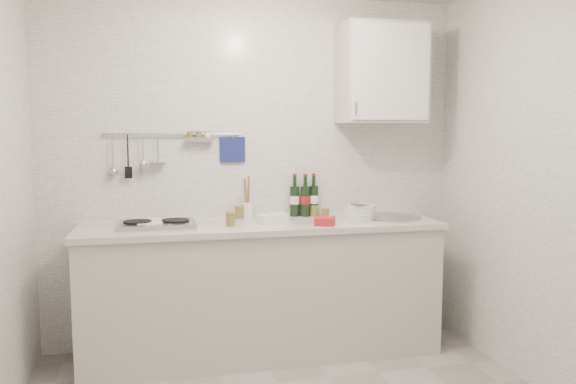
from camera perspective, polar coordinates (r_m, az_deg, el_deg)
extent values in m
cube|color=silver|center=(4.08, -3.43, 2.10)|extent=(3.00, 0.02, 2.50)
cube|color=silver|center=(3.41, 26.67, 0.64)|extent=(0.02, 2.80, 2.50)
cube|color=#B5B2A7|center=(3.93, -2.61, -10.07)|extent=(2.40, 0.60, 0.88)
cube|color=silver|center=(3.83, -2.65, -3.45)|extent=(2.44, 0.64, 0.04)
cube|color=black|center=(4.08, -2.64, -15.26)|extent=(2.34, 0.52, 0.10)
cube|color=#93969B|center=(3.76, -13.20, -3.24)|extent=(0.50, 0.32, 0.03)
cylinder|color=black|center=(3.76, -15.04, -2.95)|extent=(0.18, 0.18, 0.01)
cylinder|color=black|center=(3.76, -11.38, -2.86)|extent=(0.18, 0.18, 0.01)
cylinder|color=#93969B|center=(4.10, 10.53, -2.53)|extent=(0.40, 0.40, 0.02)
cylinder|color=#93969B|center=(4.11, 10.52, -3.31)|extent=(0.34, 0.34, 0.10)
cylinder|color=#93969B|center=(3.99, -11.60, 5.77)|extent=(0.95, 0.02, 0.02)
cube|color=navy|center=(4.04, -5.65, 4.30)|extent=(0.18, 0.02, 0.18)
cube|color=#B5B2A7|center=(4.17, 9.48, 11.74)|extent=(0.60, 0.35, 0.70)
cube|color=white|center=(4.00, 10.49, 11.95)|extent=(0.56, 0.01, 0.66)
cylinder|color=#93969B|center=(3.88, 6.92, 8.50)|extent=(0.01, 0.01, 0.08)
cylinder|color=#4A5DA9|center=(3.79, -14.37, -3.33)|extent=(0.27, 0.27, 0.01)
cylinder|color=#4A5DA9|center=(3.79, -14.28, -3.13)|extent=(0.27, 0.27, 0.01)
cylinder|color=#4A5DA9|center=(3.79, -14.20, -2.92)|extent=(0.26, 0.26, 0.01)
cylinder|color=white|center=(3.98, 7.02, -2.72)|extent=(0.25, 0.25, 0.01)
cylinder|color=white|center=(3.99, 7.09, -2.53)|extent=(0.24, 0.24, 0.01)
cylinder|color=white|center=(3.99, 7.15, -2.33)|extent=(0.23, 0.23, 0.01)
cylinder|color=white|center=(4.00, 7.21, -2.14)|extent=(0.23, 0.23, 0.01)
cylinder|color=white|center=(4.00, 7.27, -1.95)|extent=(0.22, 0.22, 0.01)
cylinder|color=white|center=(4.00, 7.34, -1.76)|extent=(0.22, 0.22, 0.01)
cylinder|color=white|center=(4.01, 7.40, -1.57)|extent=(0.21, 0.21, 0.01)
cylinder|color=white|center=(4.01, 7.46, -1.38)|extent=(0.20, 0.20, 0.01)
cube|color=white|center=(3.82, -1.62, -2.71)|extent=(0.23, 0.17, 0.06)
cube|color=red|center=(3.74, 3.76, -2.98)|extent=(0.17, 0.17, 0.05)
cylinder|color=white|center=(4.05, -4.15, -1.86)|extent=(0.07, 0.07, 0.11)
cylinder|color=brown|center=(4.03, -4.03, 0.08)|extent=(0.02, 0.05, 0.22)
cylinder|color=brown|center=(4.04, -4.31, -0.04)|extent=(0.03, 0.04, 0.20)
cylinder|color=brown|center=(4.02, -4.98, -2.09)|extent=(0.06, 0.06, 0.09)
cylinder|color=tan|center=(4.02, -4.99, -1.40)|extent=(0.06, 0.06, 0.01)
cylinder|color=brown|center=(4.13, 2.69, -1.99)|extent=(0.06, 0.06, 0.07)
cylinder|color=tan|center=(4.12, 2.69, -1.46)|extent=(0.07, 0.07, 0.01)
cylinder|color=brown|center=(4.02, 3.80, -2.20)|extent=(0.05, 0.05, 0.07)
cylinder|color=tan|center=(4.01, 3.80, -1.63)|extent=(0.06, 0.06, 0.01)
cylinder|color=brown|center=(3.70, -5.86, -2.80)|extent=(0.06, 0.06, 0.09)
cylinder|color=tan|center=(3.70, -5.87, -2.05)|extent=(0.06, 0.06, 0.01)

